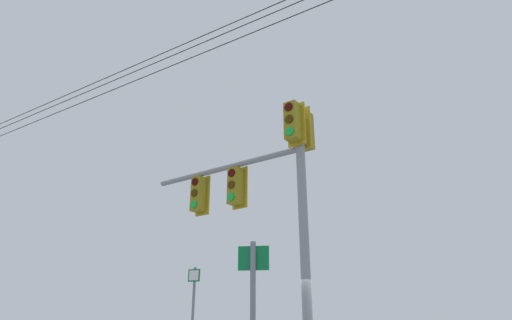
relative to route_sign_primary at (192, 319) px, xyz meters
name	(u,v)px	position (x,y,z in m)	size (l,w,h in m)	color
signal_mast_assembly	(266,187)	(-0.61, -2.47, 2.82)	(0.97, 4.66, 6.39)	gray
route_sign_primary	(192,319)	(0.00, 0.00, 0.00)	(0.12, 0.33, 3.00)	slate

